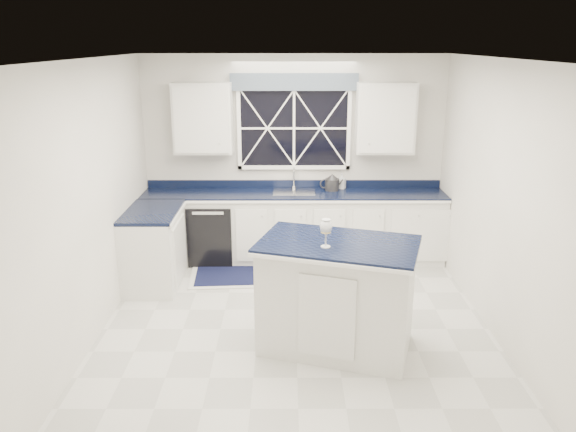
{
  "coord_description": "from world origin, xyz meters",
  "views": [
    {
      "loc": [
        -0.09,
        -5.19,
        2.86
      ],
      "look_at": [
        -0.08,
        0.4,
        1.1
      ],
      "focal_mm": 35.0,
      "sensor_mm": 36.0,
      "label": 1
    }
  ],
  "objects_px": {
    "kettle": "(332,183)",
    "wine_glass": "(326,228)",
    "faucet": "(294,177)",
    "soap_bottle": "(342,181)",
    "island": "(337,295)",
    "dishwasher": "(212,231)"
  },
  "relations": [
    {
      "from": "island",
      "to": "kettle",
      "type": "distance_m",
      "value": 2.46
    },
    {
      "from": "island",
      "to": "wine_glass",
      "type": "height_order",
      "value": "wine_glass"
    },
    {
      "from": "kettle",
      "to": "faucet",
      "type": "bearing_deg",
      "value": 169.25
    },
    {
      "from": "dishwasher",
      "to": "faucet",
      "type": "xyz_separation_m",
      "value": [
        1.1,
        0.19,
        0.69
      ]
    },
    {
      "from": "dishwasher",
      "to": "faucet",
      "type": "height_order",
      "value": "faucet"
    },
    {
      "from": "faucet",
      "to": "kettle",
      "type": "xyz_separation_m",
      "value": [
        0.51,
        -0.07,
        -0.06
      ]
    },
    {
      "from": "dishwasher",
      "to": "soap_bottle",
      "type": "xyz_separation_m",
      "value": [
        1.75,
        0.22,
        0.63
      ]
    },
    {
      "from": "kettle",
      "to": "wine_glass",
      "type": "distance_m",
      "value": 2.55
    },
    {
      "from": "wine_glass",
      "to": "island",
      "type": "bearing_deg",
      "value": 44.13
    },
    {
      "from": "kettle",
      "to": "island",
      "type": "bearing_deg",
      "value": -95.86
    },
    {
      "from": "faucet",
      "to": "wine_glass",
      "type": "relative_size",
      "value": 1.15
    },
    {
      "from": "dishwasher",
      "to": "wine_glass",
      "type": "distance_m",
      "value": 2.89
    },
    {
      "from": "dishwasher",
      "to": "kettle",
      "type": "height_order",
      "value": "kettle"
    },
    {
      "from": "kettle",
      "to": "wine_glass",
      "type": "xyz_separation_m",
      "value": [
        -0.25,
        -2.53,
        0.22
      ]
    },
    {
      "from": "island",
      "to": "soap_bottle",
      "type": "relative_size",
      "value": 7.86
    },
    {
      "from": "island",
      "to": "wine_glass",
      "type": "distance_m",
      "value": 0.74
    },
    {
      "from": "island",
      "to": "kettle",
      "type": "xyz_separation_m",
      "value": [
        0.12,
        2.41,
        0.5
      ]
    },
    {
      "from": "kettle",
      "to": "soap_bottle",
      "type": "xyz_separation_m",
      "value": [
        0.14,
        0.1,
        0.0
      ]
    },
    {
      "from": "kettle",
      "to": "soap_bottle",
      "type": "bearing_deg",
      "value": 31.16
    },
    {
      "from": "faucet",
      "to": "soap_bottle",
      "type": "xyz_separation_m",
      "value": [
        0.65,
        0.03,
        -0.05
      ]
    },
    {
      "from": "dishwasher",
      "to": "kettle",
      "type": "relative_size",
      "value": 2.58
    },
    {
      "from": "dishwasher",
      "to": "faucet",
      "type": "relative_size",
      "value": 2.72
    }
  ]
}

